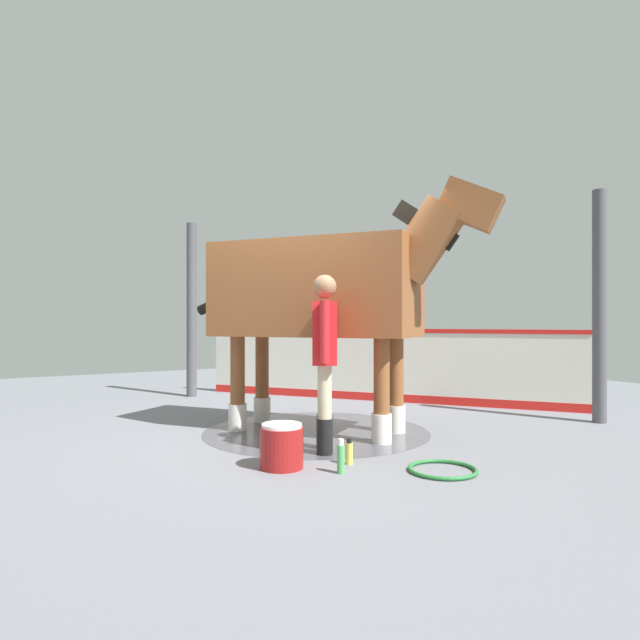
{
  "coord_description": "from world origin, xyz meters",
  "views": [
    {
      "loc": [
        -2.77,
        -5.1,
        1.22
      ],
      "look_at": [
        0.14,
        -0.41,
        1.22
      ],
      "focal_mm": 30.61,
      "sensor_mm": 36.0,
      "label": 1
    }
  ],
  "objects_px": {
    "handler": "(325,350)",
    "bottle_shampoo": "(349,452)",
    "wash_bucket": "(282,446)",
    "hose_coil": "(443,469)",
    "horse": "(325,291)",
    "bottle_spray": "(341,458)"
  },
  "relations": [
    {
      "from": "handler",
      "to": "bottle_shampoo",
      "type": "bearing_deg",
      "value": 114.88
    },
    {
      "from": "wash_bucket",
      "to": "bottle_shampoo",
      "type": "distance_m",
      "value": 0.58
    },
    {
      "from": "handler",
      "to": "hose_coil",
      "type": "distance_m",
      "value": 1.48
    },
    {
      "from": "horse",
      "to": "handler",
      "type": "relative_size",
      "value": 1.8
    },
    {
      "from": "bottle_shampoo",
      "to": "hose_coil",
      "type": "relative_size",
      "value": 0.39
    },
    {
      "from": "horse",
      "to": "wash_bucket",
      "type": "xyz_separation_m",
      "value": [
        -1.07,
        -1.02,
        -1.36
      ]
    },
    {
      "from": "horse",
      "to": "hose_coil",
      "type": "relative_size",
      "value": 5.31
    },
    {
      "from": "bottle_spray",
      "to": "hose_coil",
      "type": "xyz_separation_m",
      "value": [
        0.72,
        -0.39,
        -0.11
      ]
    },
    {
      "from": "wash_bucket",
      "to": "hose_coil",
      "type": "relative_size",
      "value": 0.66
    },
    {
      "from": "wash_bucket",
      "to": "bottle_shampoo",
      "type": "xyz_separation_m",
      "value": [
        0.54,
        -0.2,
        -0.08
      ]
    },
    {
      "from": "bottle_spray",
      "to": "hose_coil",
      "type": "bearing_deg",
      "value": -28.35
    },
    {
      "from": "wash_bucket",
      "to": "bottle_spray",
      "type": "xyz_separation_m",
      "value": [
        0.33,
        -0.39,
        -0.05
      ]
    },
    {
      "from": "bottle_shampoo",
      "to": "bottle_spray",
      "type": "xyz_separation_m",
      "value": [
        -0.21,
        -0.19,
        0.03
      ]
    },
    {
      "from": "bottle_shampoo",
      "to": "horse",
      "type": "bearing_deg",
      "value": 66.43
    },
    {
      "from": "hose_coil",
      "to": "bottle_shampoo",
      "type": "bearing_deg",
      "value": 131.17
    },
    {
      "from": "handler",
      "to": "hose_coil",
      "type": "relative_size",
      "value": 2.94
    },
    {
      "from": "bottle_spray",
      "to": "wash_bucket",
      "type": "bearing_deg",
      "value": 129.82
    },
    {
      "from": "horse",
      "to": "bottle_shampoo",
      "type": "height_order",
      "value": "horse"
    },
    {
      "from": "handler",
      "to": "hose_coil",
      "type": "bearing_deg",
      "value": 144.82
    },
    {
      "from": "handler",
      "to": "bottle_spray",
      "type": "distance_m",
      "value": 1.1
    },
    {
      "from": "bottle_spray",
      "to": "handler",
      "type": "bearing_deg",
      "value": 67.86
    },
    {
      "from": "horse",
      "to": "hose_coil",
      "type": "height_order",
      "value": "horse"
    }
  ]
}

